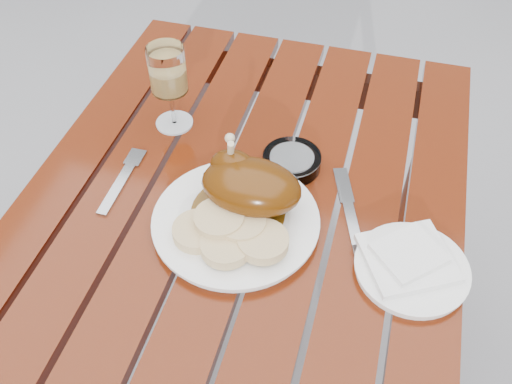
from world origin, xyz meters
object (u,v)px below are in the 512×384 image
ashtray (292,161)px  wine_glass (170,88)px  side_plate (411,269)px  dinner_plate (236,222)px  table (237,329)px

ashtray → wine_glass: bearing=167.3°
ashtray → side_plate: bearing=-37.6°
dinner_plate → ashtray: size_ratio=2.61×
side_plate → ashtray: ashtray is taller
wine_glass → side_plate: bearing=-26.0°
table → ashtray: bearing=67.0°
dinner_plate → side_plate: 0.31m
table → dinner_plate: bearing=-32.3°
wine_glass → dinner_plate: bearing=-48.4°
dinner_plate → side_plate: dinner_plate is taller
table → dinner_plate: size_ratio=4.08×
table → ashtray: 0.43m
side_plate → dinner_plate: bearing=176.6°
table → wine_glass: size_ratio=6.58×
dinner_plate → ashtray: (0.06, 0.17, 0.00)m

